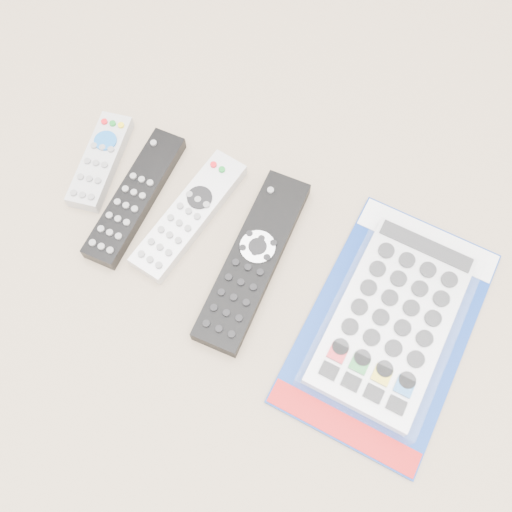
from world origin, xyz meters
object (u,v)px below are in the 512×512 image
at_px(remote_silver_dvd, 189,215).
at_px(remote_large_black, 253,260).
at_px(remote_slim_black, 135,197).
at_px(jumbo_remote_packaged, 393,319).
at_px(remote_small_grey, 100,161).

bearing_deg(remote_silver_dvd, remote_large_black, -3.95).
relative_size(remote_slim_black, remote_large_black, 0.83).
bearing_deg(jumbo_remote_packaged, remote_large_black, -177.45).
xyz_separation_m(remote_silver_dvd, jumbo_remote_packaged, (0.29, -0.03, 0.01)).
relative_size(remote_small_grey, remote_slim_black, 0.74).
height_order(remote_slim_black, jumbo_remote_packaged, jumbo_remote_packaged).
height_order(remote_slim_black, remote_large_black, remote_large_black).
distance_m(remote_slim_black, remote_silver_dvd, 0.08).
relative_size(remote_small_grey, remote_large_black, 0.61).
xyz_separation_m(remote_small_grey, jumbo_remote_packaged, (0.44, -0.06, 0.01)).
xyz_separation_m(remote_silver_dvd, remote_large_black, (0.10, -0.03, 0.00)).
bearing_deg(jumbo_remote_packaged, remote_silver_dvd, 178.08).
height_order(remote_small_grey, remote_slim_black, remote_slim_black).
bearing_deg(remote_silver_dvd, jumbo_remote_packaged, 3.88).
xyz_separation_m(remote_small_grey, remote_slim_black, (0.07, -0.03, 0.00)).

